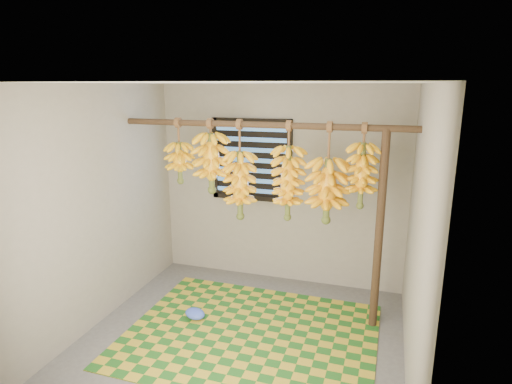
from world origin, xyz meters
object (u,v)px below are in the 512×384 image
at_px(banana_bunch_c, 240,185).
at_px(banana_bunch_d, 288,183).
at_px(woven_mat, 250,334).
at_px(banana_bunch_e, 327,191).
at_px(support_post, 379,233).
at_px(banana_bunch_f, 362,176).
at_px(plastic_bag, 195,314).
at_px(banana_bunch_a, 180,162).
at_px(banana_bunch_b, 211,163).

distance_m(banana_bunch_c, banana_bunch_d, 0.51).
distance_m(woven_mat, banana_bunch_e, 1.60).
xyz_separation_m(support_post, woven_mat, (-1.13, -0.54, -0.99)).
relative_size(banana_bunch_d, banana_bunch_f, 1.23).
height_order(support_post, plastic_bag, support_post).
distance_m(support_post, banana_bunch_e, 0.64).
relative_size(plastic_bag, banana_bunch_c, 0.23).
bearing_deg(banana_bunch_a, banana_bunch_c, -0.00).
distance_m(banana_bunch_a, banana_bunch_d, 1.21).
bearing_deg(support_post, banana_bunch_b, 180.00).
bearing_deg(support_post, banana_bunch_a, 180.00).
xyz_separation_m(woven_mat, banana_bunch_f, (0.94, 0.54, 1.54)).
xyz_separation_m(support_post, banana_bunch_a, (-2.11, 0.00, 0.57)).
bearing_deg(banana_bunch_f, plastic_bag, -164.87).
relative_size(banana_bunch_b, banana_bunch_f, 0.95).
bearing_deg(banana_bunch_b, banana_bunch_f, -0.00).
bearing_deg(woven_mat, banana_bunch_b, 138.21).
distance_m(banana_bunch_b, banana_bunch_e, 1.24).
bearing_deg(banana_bunch_f, woven_mat, -149.99).
bearing_deg(banana_bunch_b, woven_mat, -41.79).
height_order(banana_bunch_c, banana_bunch_f, same).
relative_size(plastic_bag, banana_bunch_f, 0.29).
bearing_deg(banana_bunch_b, banana_bunch_e, -0.00).
xyz_separation_m(plastic_bag, banana_bunch_e, (1.27, 0.43, 1.32)).
bearing_deg(banana_bunch_c, banana_bunch_e, 0.00).
relative_size(support_post, banana_bunch_d, 2.00).
bearing_deg(support_post, plastic_bag, -166.47).
bearing_deg(plastic_bag, banana_bunch_c, 49.85).
height_order(banana_bunch_a, banana_bunch_d, same).
height_order(support_post, woven_mat, support_post).
height_order(support_post, banana_bunch_f, banana_bunch_f).
distance_m(woven_mat, banana_bunch_d, 1.54).
height_order(banana_bunch_a, banana_bunch_f, same).
distance_m(plastic_bag, banana_bunch_a, 1.61).
bearing_deg(banana_bunch_e, banana_bunch_a, 180.00).
relative_size(support_post, woven_mat, 0.84).
bearing_deg(banana_bunch_f, banana_bunch_c, -180.00).
relative_size(banana_bunch_c, banana_bunch_f, 1.27).
relative_size(plastic_bag, banana_bunch_e, 0.24).
xyz_separation_m(support_post, plastic_bag, (-1.78, -0.43, -0.94)).
bearing_deg(banana_bunch_f, banana_bunch_d, 180.00).
xyz_separation_m(banana_bunch_b, banana_bunch_d, (0.83, -0.00, -0.16)).
distance_m(support_post, banana_bunch_d, 1.01).
bearing_deg(banana_bunch_b, banana_bunch_c, -0.00).
relative_size(banana_bunch_c, banana_bunch_e, 1.05).
relative_size(banana_bunch_c, banana_bunch_d, 1.04).
xyz_separation_m(banana_bunch_b, banana_bunch_c, (0.32, -0.00, -0.22)).
bearing_deg(banana_bunch_f, banana_bunch_a, 180.00).
relative_size(support_post, banana_bunch_e, 2.02).
xyz_separation_m(banana_bunch_a, banana_bunch_e, (1.59, 0.00, -0.20)).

